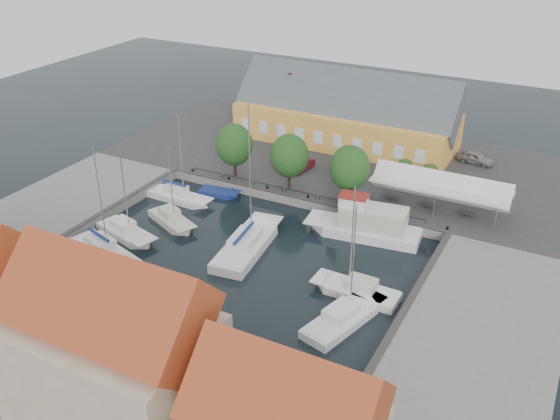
% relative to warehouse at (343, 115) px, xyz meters
% --- Properties ---
extents(ground, '(140.00, 140.00, 0.00)m').
position_rel_warehouse_xyz_m(ground, '(2.60, -28.36, -4.43)').
color(ground, black).
rests_on(ground, ground).
extents(north_quay, '(56.00, 26.00, 1.00)m').
position_rel_warehouse_xyz_m(north_quay, '(2.60, -5.36, -3.93)').
color(north_quay, '#2D2D30').
rests_on(north_quay, ground).
extents(west_quay, '(12.00, 24.00, 1.00)m').
position_rel_warehouse_xyz_m(west_quay, '(-19.40, -30.36, -3.93)').
color(west_quay, slate).
rests_on(west_quay, ground).
extents(east_quay, '(12.00, 24.00, 1.00)m').
position_rel_warehouse_xyz_m(east_quay, '(24.60, -30.36, -3.93)').
color(east_quay, slate).
rests_on(east_quay, ground).
extents(south_bank, '(56.00, 14.00, 1.00)m').
position_rel_warehouse_xyz_m(south_bank, '(2.60, -49.36, -3.93)').
color(south_bank, slate).
rests_on(south_bank, ground).
extents(quay_edge_fittings, '(56.00, 24.72, 0.40)m').
position_rel_warehouse_xyz_m(quay_edge_fittings, '(2.62, -23.61, -3.37)').
color(quay_edge_fittings, '#383533').
rests_on(quay_edge_fittings, north_quay).
extents(warehouse, '(28.56, 14.00, 9.55)m').
position_rel_warehouse_xyz_m(warehouse, '(0.00, 0.00, 0.00)').
color(warehouse, gold).
rests_on(warehouse, north_quay).
extents(tent_canopy, '(14.00, 4.00, 2.83)m').
position_rel_warehouse_xyz_m(tent_canopy, '(16.60, -13.86, -0.74)').
color(tent_canopy, white).
rests_on(tent_canopy, north_quay).
extents(quay_trees, '(18.20, 4.20, 6.30)m').
position_rel_warehouse_xyz_m(quay_trees, '(0.60, -16.36, 0.45)').
color(quay_trees, black).
rests_on(quay_trees, north_quay).
extents(car_silver, '(4.47, 2.37, 1.45)m').
position_rel_warehouse_xyz_m(car_silver, '(17.33, 0.29, -2.70)').
color(car_silver, '#939499').
rests_on(car_silver, north_quay).
extents(car_red, '(1.73, 3.99, 1.27)m').
position_rel_warehouse_xyz_m(car_red, '(-0.26, -11.27, -2.79)').
color(car_red, maroon).
rests_on(car_red, north_quay).
extents(center_sailboat, '(4.60, 11.31, 14.80)m').
position_rel_warehouse_xyz_m(center_sailboat, '(2.28, -28.51, -4.07)').
color(center_sailboat, white).
rests_on(center_sailboat, ground).
extents(trawler, '(11.82, 4.75, 5.00)m').
position_rel_warehouse_xyz_m(trawler, '(11.44, -20.71, -3.41)').
color(trawler, white).
rests_on(trawler, ground).
extents(east_boat_b, '(7.74, 2.74, 10.53)m').
position_rel_warehouse_xyz_m(east_boat_b, '(14.34, -30.60, -4.17)').
color(east_boat_b, white).
rests_on(east_boat_b, ground).
extents(east_boat_c, '(4.73, 8.72, 10.78)m').
position_rel_warehouse_xyz_m(east_boat_c, '(14.72, -34.64, -4.17)').
color(east_boat_c, white).
rests_on(east_boat_c, ground).
extents(west_boat_a, '(7.91, 2.52, 10.46)m').
position_rel_warehouse_xyz_m(west_boat_a, '(-9.76, -22.89, -4.16)').
color(west_boat_a, white).
rests_on(west_boat_a, ground).
extents(west_boat_b, '(6.75, 4.65, 9.14)m').
position_rel_warehouse_xyz_m(west_boat_b, '(-7.20, -27.65, -4.17)').
color(west_boat_b, beige).
rests_on(west_boat_b, ground).
extents(west_boat_c, '(7.65, 4.20, 10.12)m').
position_rel_warehouse_xyz_m(west_boat_c, '(-9.68, -31.84, -4.17)').
color(west_boat_c, white).
rests_on(west_boat_c, ground).
extents(west_boat_d, '(9.00, 5.03, 11.64)m').
position_rel_warehouse_xyz_m(west_boat_d, '(-9.15, -35.59, -4.16)').
color(west_boat_d, white).
rests_on(west_boat_d, ground).
extents(launch_sw, '(5.70, 5.03, 0.98)m').
position_rel_warehouse_xyz_m(launch_sw, '(-8.54, -38.74, -4.34)').
color(launch_sw, white).
rests_on(launch_sw, ground).
extents(launch_nw, '(4.90, 2.56, 0.88)m').
position_rel_warehouse_xyz_m(launch_nw, '(-6.63, -19.69, -4.34)').
color(launch_nw, navy).
rests_on(launch_nw, ground).
extents(townhouses, '(36.30, 8.50, 12.00)m').
position_rel_warehouse_xyz_m(townhouses, '(4.52, -51.60, 1.40)').
color(townhouses, beige).
rests_on(townhouses, south_bank).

